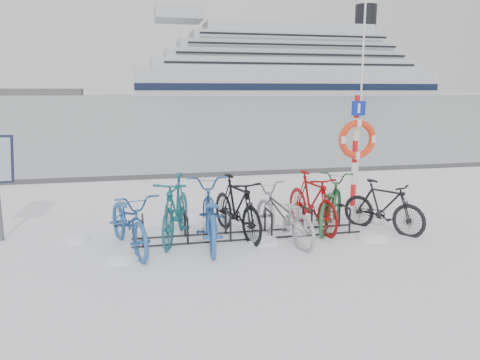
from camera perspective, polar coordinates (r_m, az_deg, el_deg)
name	(u,v)px	position (r m, az deg, el deg)	size (l,w,h in m)	color
ground	(248,236)	(8.23, 1.03, -6.87)	(900.00, 900.00, 0.00)	white
ice_sheet	(142,98)	(162.66, -11.90, 9.75)	(400.00, 298.00, 0.02)	#97A4AA
quay_edge	(202,175)	(13.87, -4.62, 0.62)	(400.00, 0.25, 0.10)	#3F3F42
bike_rack	(248,226)	(8.18, 1.03, -5.66)	(4.00, 0.48, 0.46)	black
lifebuoy_station	(357,140)	(10.37, 14.07, 4.80)	(0.84, 0.23, 4.38)	red
cruise_ferry	(286,68)	(226.53, 5.62, 13.39)	(141.86, 26.75, 46.61)	silver
bike_0	(129,218)	(7.67, -13.38, -4.56)	(0.67, 1.93, 1.01)	#26559A
bike_1	(176,206)	(8.03, -7.87, -3.22)	(0.53, 1.88, 1.13)	#165764
bike_2	(209,212)	(7.76, -3.78, -3.88)	(0.71, 2.04, 1.07)	#295AAA
bike_3	(237,205)	(8.15, -0.39, -3.07)	(0.51, 1.81, 1.09)	black
bike_4	(283,212)	(7.93, 5.23, -3.96)	(0.64, 1.84, 0.97)	#93949A
bike_5	(312,200)	(8.68, 8.78, -2.38)	(0.51, 1.79, 1.08)	maroon
bike_6	(330,201)	(8.82, 10.97, -2.51)	(0.66, 1.89, 0.99)	#255831
bike_7	(383,205)	(8.82, 17.09, -2.91)	(0.45, 1.60, 0.96)	black
snow_drifts	(257,238)	(8.16, 2.12, -7.03)	(5.97, 1.98, 0.19)	white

